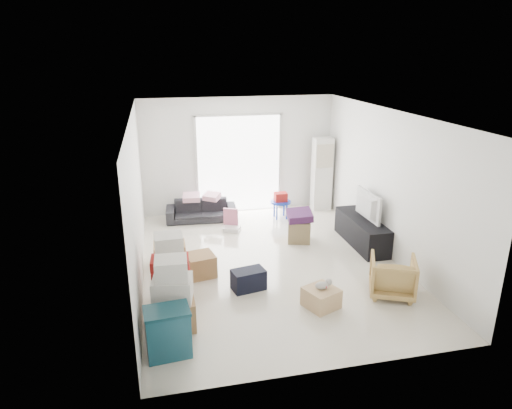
{
  "coord_description": "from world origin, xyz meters",
  "views": [
    {
      "loc": [
        -1.89,
        -7.29,
        3.7
      ],
      "look_at": [
        -0.21,
        0.2,
        1.08
      ],
      "focal_mm": 32.0,
      "sensor_mm": 36.0,
      "label": 1
    }
  ],
  "objects_px": {
    "ottoman": "(299,231)",
    "storage_bins": "(168,332)",
    "television": "(363,216)",
    "sofa": "(201,207)",
    "kids_table": "(281,200)",
    "armchair": "(393,274)",
    "ac_tower": "(322,174)",
    "wood_crate": "(321,298)",
    "tv_console": "(362,231)"
  },
  "relations": [
    {
      "from": "tv_console",
      "to": "television",
      "type": "relative_size",
      "value": 1.71
    },
    {
      "from": "ac_tower",
      "to": "armchair",
      "type": "distance_m",
      "value": 4.2
    },
    {
      "from": "television",
      "to": "armchair",
      "type": "distance_m",
      "value": 2.0
    },
    {
      "from": "storage_bins",
      "to": "kids_table",
      "type": "relative_size",
      "value": 1.07
    },
    {
      "from": "sofa",
      "to": "kids_table",
      "type": "xyz_separation_m",
      "value": [
        1.8,
        -0.25,
        0.12
      ]
    },
    {
      "from": "tv_console",
      "to": "storage_bins",
      "type": "xyz_separation_m",
      "value": [
        -3.9,
        -2.7,
        0.06
      ]
    },
    {
      "from": "ac_tower",
      "to": "sofa",
      "type": "xyz_separation_m",
      "value": [
        -2.92,
        -0.15,
        -0.57
      ]
    },
    {
      "from": "television",
      "to": "storage_bins",
      "type": "distance_m",
      "value": 4.75
    },
    {
      "from": "television",
      "to": "armchair",
      "type": "bearing_deg",
      "value": 167.37
    },
    {
      "from": "tv_console",
      "to": "ottoman",
      "type": "bearing_deg",
      "value": 159.95
    },
    {
      "from": "kids_table",
      "to": "storage_bins",
      "type": "bearing_deg",
      "value": -121.17
    },
    {
      "from": "tv_console",
      "to": "armchair",
      "type": "distance_m",
      "value": 1.99
    },
    {
      "from": "ac_tower",
      "to": "sofa",
      "type": "height_order",
      "value": "ac_tower"
    },
    {
      "from": "tv_console",
      "to": "sofa",
      "type": "xyz_separation_m",
      "value": [
        -2.97,
        2.05,
        0.04
      ]
    },
    {
      "from": "sofa",
      "to": "armchair",
      "type": "xyz_separation_m",
      "value": [
        2.58,
        -4.0,
        0.04
      ]
    },
    {
      "from": "ottoman",
      "to": "kids_table",
      "type": "bearing_deg",
      "value": 90.3
    },
    {
      "from": "television",
      "to": "ottoman",
      "type": "height_order",
      "value": "television"
    },
    {
      "from": "tv_console",
      "to": "television",
      "type": "xyz_separation_m",
      "value": [
        0.0,
        0.0,
        0.33
      ]
    },
    {
      "from": "television",
      "to": "wood_crate",
      "type": "relative_size",
      "value": 2.11
    },
    {
      "from": "television",
      "to": "ottoman",
      "type": "relative_size",
      "value": 2.15
    },
    {
      "from": "ac_tower",
      "to": "wood_crate",
      "type": "xyz_separation_m",
      "value": [
        -1.56,
        -4.25,
        -0.72
      ]
    },
    {
      "from": "television",
      "to": "ac_tower",
      "type": "bearing_deg",
      "value": 0.01
    },
    {
      "from": "ac_tower",
      "to": "storage_bins",
      "type": "relative_size",
      "value": 2.69
    },
    {
      "from": "storage_bins",
      "to": "wood_crate",
      "type": "height_order",
      "value": "storage_bins"
    },
    {
      "from": "television",
      "to": "sofa",
      "type": "distance_m",
      "value": 3.63
    },
    {
      "from": "ac_tower",
      "to": "armchair",
      "type": "bearing_deg",
      "value": -94.69
    },
    {
      "from": "ottoman",
      "to": "kids_table",
      "type": "height_order",
      "value": "kids_table"
    },
    {
      "from": "armchair",
      "to": "ottoman",
      "type": "bearing_deg",
      "value": -47.4
    },
    {
      "from": "kids_table",
      "to": "wood_crate",
      "type": "distance_m",
      "value": 3.88
    },
    {
      "from": "sofa",
      "to": "kids_table",
      "type": "relative_size",
      "value": 2.58
    },
    {
      "from": "tv_console",
      "to": "sofa",
      "type": "distance_m",
      "value": 3.61
    },
    {
      "from": "tv_console",
      "to": "kids_table",
      "type": "relative_size",
      "value": 2.67
    },
    {
      "from": "ac_tower",
      "to": "wood_crate",
      "type": "relative_size",
      "value": 3.89
    },
    {
      "from": "armchair",
      "to": "ottoman",
      "type": "relative_size",
      "value": 1.58
    },
    {
      "from": "tv_console",
      "to": "armchair",
      "type": "xyz_separation_m",
      "value": [
        -0.39,
        -1.95,
        0.08
      ]
    },
    {
      "from": "storage_bins",
      "to": "wood_crate",
      "type": "distance_m",
      "value": 2.39
    },
    {
      "from": "tv_console",
      "to": "storage_bins",
      "type": "bearing_deg",
      "value": -145.28
    },
    {
      "from": "kids_table",
      "to": "sofa",
      "type": "bearing_deg",
      "value": 172.0
    },
    {
      "from": "tv_console",
      "to": "television",
      "type": "height_order",
      "value": "television"
    },
    {
      "from": "kids_table",
      "to": "television",
      "type": "bearing_deg",
      "value": -56.85
    },
    {
      "from": "ac_tower",
      "to": "television",
      "type": "xyz_separation_m",
      "value": [
        0.05,
        -2.2,
        -0.27
      ]
    },
    {
      "from": "armchair",
      "to": "storage_bins",
      "type": "bearing_deg",
      "value": 36.59
    },
    {
      "from": "storage_bins",
      "to": "television",
      "type": "bearing_deg",
      "value": 34.72
    },
    {
      "from": "television",
      "to": "kids_table",
      "type": "height_order",
      "value": "television"
    },
    {
      "from": "kids_table",
      "to": "wood_crate",
      "type": "height_order",
      "value": "kids_table"
    },
    {
      "from": "armchair",
      "to": "storage_bins",
      "type": "xyz_separation_m",
      "value": [
        -3.51,
        -0.76,
        -0.02
      ]
    },
    {
      "from": "ac_tower",
      "to": "tv_console",
      "type": "relative_size",
      "value": 1.08
    },
    {
      "from": "ottoman",
      "to": "storage_bins",
      "type": "bearing_deg",
      "value": -131.11
    },
    {
      "from": "tv_console",
      "to": "kids_table",
      "type": "xyz_separation_m",
      "value": [
        -1.18,
        1.8,
        0.16
      ]
    },
    {
      "from": "armchair",
      "to": "wood_crate",
      "type": "relative_size",
      "value": 1.55
    }
  ]
}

